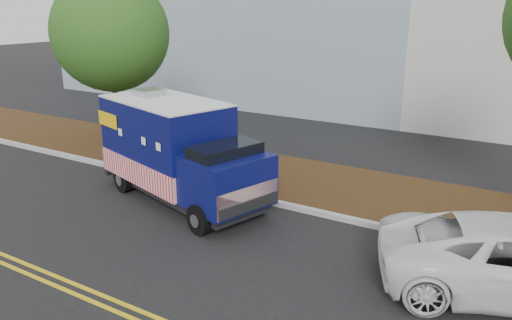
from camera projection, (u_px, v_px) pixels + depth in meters
The scene contains 8 objects.
ground at pixel (207, 212), 13.90m from camera, with size 120.00×120.00×0.00m, color black.
curb at pixel (235, 194), 15.02m from camera, with size 120.00×0.18×0.15m, color #9E9E99.
mulch_strip at pixel (269, 174), 16.73m from camera, with size 120.00×4.00×0.15m, color black.
centerline_near at pixel (78, 285), 10.26m from camera, with size 120.00×0.10×0.01m, color gold.
centerline_far at pixel (68, 291), 10.06m from camera, with size 120.00×0.10×0.01m, color gold.
tree_a at pixel (111, 33), 19.08m from camera, with size 4.48×4.48×6.72m.
sign_post at pixel (123, 136), 17.18m from camera, with size 0.06×0.06×2.40m, color #473828.
food_truck at pixel (177, 153), 14.49m from camera, with size 6.22×3.73×3.10m.
Camera 1 is at (7.80, -10.27, 5.55)m, focal length 35.00 mm.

